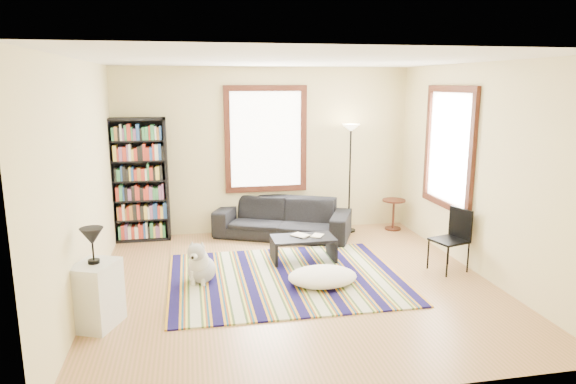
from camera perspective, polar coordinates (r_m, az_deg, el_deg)
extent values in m
cube|color=#AE764F|center=(6.76, 0.82, -10.46)|extent=(5.00, 5.00, 0.10)
cube|color=white|center=(6.25, 0.90, 14.92)|extent=(5.00, 5.00, 0.10)
cube|color=#D0BB8C|center=(8.83, -2.55, 4.63)|extent=(5.00, 0.10, 2.80)
cube|color=#D0BB8C|center=(3.95, 8.49, -4.78)|extent=(5.00, 0.10, 2.80)
cube|color=#D0BB8C|center=(6.34, -22.32, 0.82)|extent=(0.10, 5.00, 2.80)
cube|color=#D0BB8C|center=(7.30, 20.87, 2.30)|extent=(0.10, 5.00, 2.80)
cube|color=white|center=(8.72, -2.48, 5.86)|extent=(1.20, 0.06, 1.60)
cube|color=white|center=(7.92, 17.46, 4.70)|extent=(0.06, 1.20, 1.60)
cube|color=#110C3E|center=(6.87, -0.29, -9.54)|extent=(3.02, 2.42, 0.02)
imported|color=black|center=(8.58, -0.60, -2.90)|extent=(2.38, 1.71, 0.65)
cube|color=black|center=(8.60, -16.16, 1.27)|extent=(0.90, 0.30, 2.00)
cube|color=black|center=(7.47, 1.69, -6.36)|extent=(1.01, 0.76, 0.36)
imported|color=beige|center=(7.39, 0.94, -5.00)|extent=(0.30, 0.30, 0.02)
imported|color=beige|center=(7.49, 2.74, -4.80)|extent=(0.23, 0.25, 0.02)
ellipsoid|color=white|center=(6.65, 3.86, -9.37)|extent=(1.05, 0.90, 0.22)
cylinder|color=#411A10|center=(9.21, 11.63, -2.47)|extent=(0.46, 0.46, 0.54)
cube|color=black|center=(7.36, 17.45, -5.17)|extent=(0.52, 0.50, 0.86)
cube|color=silver|center=(5.86, -20.49, -10.65)|extent=(0.54, 0.61, 0.70)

